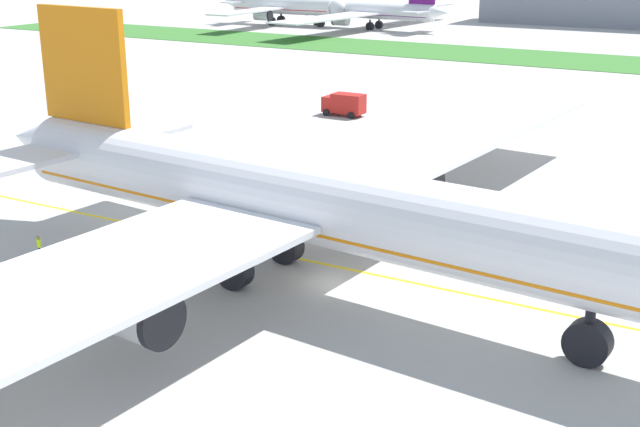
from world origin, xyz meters
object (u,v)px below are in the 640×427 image
object	(u,v)px
parked_airliner_far_centre	(367,10)
parked_airliner_far_left	(282,6)
airliner_foreground	(295,200)
service_truck_baggage_loader	(344,104)
ground_crew_wingwalker_port	(39,244)

from	to	relation	value
parked_airliner_far_centre	parked_airliner_far_left	bearing A→B (deg)	-174.75
parked_airliner_far_centre	airliner_foreground	bearing A→B (deg)	-64.95
service_truck_baggage_loader	parked_airliner_far_left	world-z (taller)	parked_airliner_far_left
service_truck_baggage_loader	parked_airliner_far_centre	bearing A→B (deg)	115.14
ground_crew_wingwalker_port	parked_airliner_far_centre	world-z (taller)	parked_airliner_far_centre
airliner_foreground	parked_airliner_far_left	world-z (taller)	airliner_foreground
service_truck_baggage_loader	parked_airliner_far_left	bearing A→B (deg)	125.92
parked_airliner_far_left	parked_airliner_far_centre	xyz separation A→B (m)	(24.43, 2.25, -0.46)
airliner_foreground	ground_crew_wingwalker_port	world-z (taller)	airliner_foreground
parked_airliner_far_left	parked_airliner_far_centre	bearing A→B (deg)	5.25
airliner_foreground	parked_airliner_far_centre	distance (m)	169.91
ground_crew_wingwalker_port	service_truck_baggage_loader	world-z (taller)	service_truck_baggage_loader
airliner_foreground	parked_airliner_far_left	xyz separation A→B (m)	(-96.37, 151.68, -0.80)
parked_airliner_far_centre	ground_crew_wingwalker_port	bearing A→B (deg)	-71.56
parked_airliner_far_left	parked_airliner_far_centre	world-z (taller)	parked_airliner_far_left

